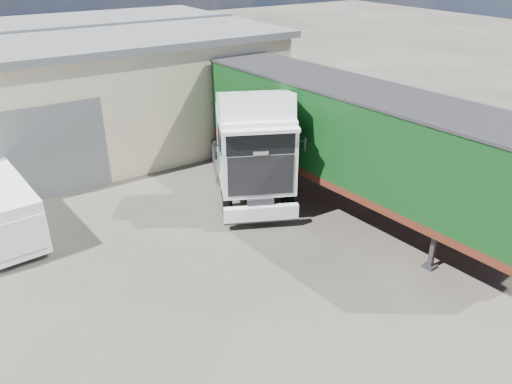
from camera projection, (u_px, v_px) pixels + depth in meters
ground at (237, 321)px, 12.99m from camera, size 120.00×120.00×0.00m
brick_boundary_wall at (386, 130)px, 22.53m from camera, size 0.35×26.00×2.50m
tractor_unit at (253, 154)px, 18.33m from camera, size 5.06×7.01×4.49m
box_trailer at (351, 135)px, 17.56m from camera, size 4.12×13.78×4.51m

